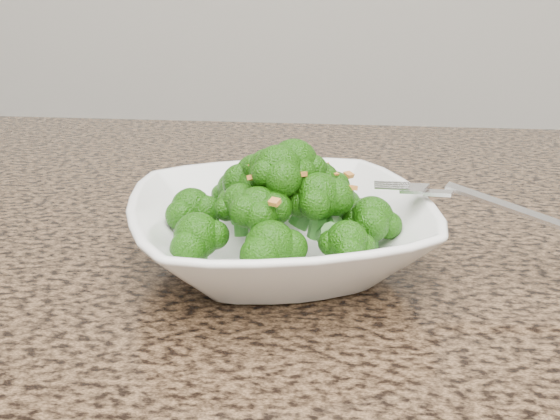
# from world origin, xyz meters

# --- Properties ---
(granite_counter) EXTENTS (1.64, 1.04, 0.03)m
(granite_counter) POSITION_xyz_m (0.00, 0.30, 0.89)
(granite_counter) COLOR brown
(granite_counter) RESTS_ON cabinet
(bowl) EXTENTS (0.31, 0.31, 0.06)m
(bowl) POSITION_xyz_m (0.07, 0.29, 0.93)
(bowl) COLOR white
(bowl) RESTS_ON granite_counter
(broccoli_pile) EXTENTS (0.22, 0.22, 0.07)m
(broccoli_pile) POSITION_xyz_m (0.07, 0.29, 0.99)
(broccoli_pile) COLOR #1E5D0A
(broccoli_pile) RESTS_ON bowl
(garlic_topping) EXTENTS (0.13, 0.13, 0.01)m
(garlic_topping) POSITION_xyz_m (0.07, 0.29, 1.03)
(garlic_topping) COLOR orange
(garlic_topping) RESTS_ON broccoli_pile
(fork) EXTENTS (0.18, 0.09, 0.01)m
(fork) POSITION_xyz_m (0.20, 0.30, 0.97)
(fork) COLOR silver
(fork) RESTS_ON bowl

